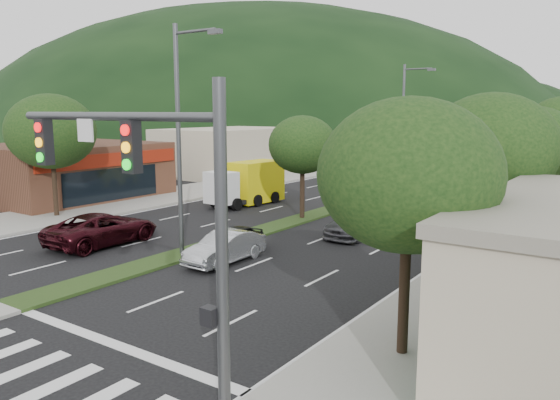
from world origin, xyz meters
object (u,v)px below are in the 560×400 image
Objects in this scene: sedan_silver at (225,247)px; motorhome at (499,169)px; box_truck at (249,184)px; tree_r_b at (491,148)px; car_queue_f at (517,185)px; tree_r_c at (532,145)px; car_queue_d at (461,189)px; suv_maroon at (103,229)px; car_queue_b at (358,222)px; tree_med_far at (446,125)px; car_queue_a at (233,240)px; car_queue_e at (393,194)px; car_queue_c at (390,207)px; traffic_signal at (160,201)px; tree_l_a at (51,132)px; streetlight_near at (182,130)px; tree_r_a at (409,175)px; tree_med_near at (303,145)px; streetlight_mid at (405,121)px.

motorhome reaches higher than sedan_silver.
box_truck is 18.86m from motorhome.
car_queue_f is (-3.67, 24.10, -4.34)m from tree_r_b.
car_queue_d is (-6.52, 11.10, -3.99)m from tree_r_c.
suv_maroon is 1.18× the size of car_queue_b.
sedan_silver is 23.06m from car_queue_d.
tree_r_c is 26.83m from tree_med_far.
sedan_silver is 1.67m from car_queue_a.
suv_maroon is 20.00m from car_queue_e.
tree_r_c is 8.77m from car_queue_c.
motorhome is (-1.63, 35.32, -2.57)m from traffic_signal.
tree_med_far is (-12.00, 32.00, -0.03)m from tree_r_b.
tree_l_a is at bearing -158.39° from car_queue_b.
box_truck is (-7.34, 10.63, 0.79)m from car_queue_a.
tree_l_a reaches higher than tree_r_c.
sedan_silver is at bearing -92.22° from car_queue_c.
streetlight_near is 1.78× the size of suv_maroon.
tree_r_a is at bearing -90.00° from tree_r_c.
tree_l_a is 9.38m from suv_maroon.
tree_l_a is at bearing -147.38° from tree_med_near.
traffic_signal is at bearing -89.71° from car_queue_f.
tree_med_far reaches higher than tree_r_a.
car_queue_f is at bearing 73.88° from streetlight_near.
tree_r_b is at bearing -69.44° from tree_med_far.
streetlight_near is at bearing -8.95° from tree_l_a.
car_queue_b is (17.16, 6.10, -4.49)m from tree_l_a.
car_queue_f is (8.33, -7.90, -4.31)m from tree_med_far.
car_queue_e is 0.65× the size of box_truck.
box_truck is at bearing -103.87° from tree_med_far.
car_queue_c is at bearing 114.33° from tree_r_a.
tree_med_far is 0.96× the size of tree_l_a.
car_queue_e is at bearing 74.01° from tree_med_near.
car_queue_f is at bearing 20.87° from streetlight_mid.
tree_l_a reaches higher than motorhome.
car_queue_d reaches higher than car_queue_e.
tree_r_a is 1.10× the size of tree_med_near.
traffic_signal is 21.53m from tree_med_near.
suv_maroon is 0.92× the size of box_truck.
tree_r_b is at bearing -63.00° from car_queue_e.
car_queue_a is 7.11m from car_queue_b.
sedan_silver is at bearing -103.02° from car_queue_f.
car_queue_d is 0.53× the size of motorhome.
tree_med_far is 23.68m from car_queue_c.
tree_r_c reaches higher than car_queue_d.
car_queue_d is at bearing -114.20° from suv_maroon.
motorhome is at bearing 92.65° from traffic_signal.
traffic_signal is 0.97× the size of tree_l_a.
tree_med_far is at bearing 101.22° from traffic_signal.
tree_med_near reaches higher than sedan_silver.
car_queue_c is 0.84× the size of car_queue_d.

